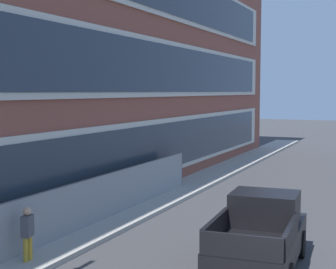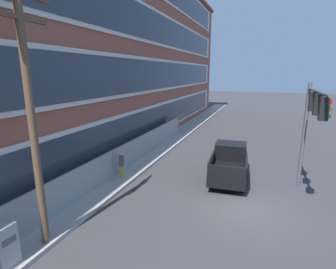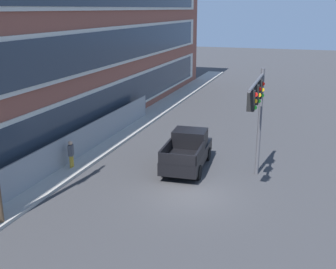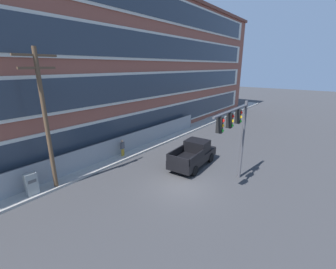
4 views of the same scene
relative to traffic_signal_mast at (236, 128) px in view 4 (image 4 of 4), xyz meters
The scene contains 9 objects.
ground_plane 5.45m from the traffic_signal_mast, 127.42° to the left, with size 160.00×160.00×0.00m, color #38383A.
sidewalk_building_side 11.14m from the traffic_signal_mast, 101.79° to the left, with size 80.00×2.12×0.16m, color #9E9B93.
brick_mill_building 16.55m from the traffic_signal_mast, 73.65° to the left, with size 53.30×9.11×15.96m.
chain_link_fence 11.32m from the traffic_signal_mast, 107.10° to the left, with size 29.33×0.06×1.84m.
traffic_signal_mast is the anchor object (origin of this frame).
pickup_truck_black 5.22m from the traffic_signal_mast, 70.06° to the left, with size 5.23×2.36×2.03m.
utility_pole_near_corner 12.01m from the traffic_signal_mast, 128.65° to the left, with size 2.46×0.26×9.10m.
electrical_cabinet 13.48m from the traffic_signal_mast, 132.94° to the left, with size 0.69×0.42×1.60m.
pedestrian_near_cabinet 10.42m from the traffic_signal_mast, 96.08° to the left, with size 0.45×0.34×1.69m.
Camera 4 is at (-11.57, -7.74, 8.01)m, focal length 24.00 mm.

